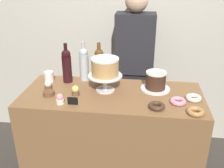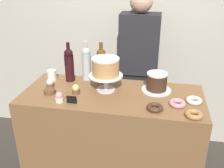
{
  "view_description": "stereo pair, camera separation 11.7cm",
  "coord_description": "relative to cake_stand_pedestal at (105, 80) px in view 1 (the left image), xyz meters",
  "views": [
    {
      "loc": [
        0.22,
        -1.71,
        1.76
      ],
      "look_at": [
        0.0,
        0.0,
        0.98
      ],
      "focal_mm": 41.38,
      "sensor_mm": 36.0,
      "label": 1
    },
    {
      "loc": [
        0.33,
        -1.69,
        1.76
      ],
      "look_at": [
        0.0,
        0.0,
        0.98
      ],
      "focal_mm": 41.38,
      "sensor_mm": 36.0,
      "label": 2
    }
  ],
  "objects": [
    {
      "name": "display_counter",
      "position": [
        0.06,
        -0.05,
        -0.54
      ],
      "size": [
        1.35,
        0.58,
        0.9
      ],
      "color": "brown",
      "rests_on": "ground_plane"
    },
    {
      "name": "barista_figure",
      "position": [
        0.19,
        0.58,
        -0.15
      ],
      "size": [
        0.36,
        0.22,
        1.6
      ],
      "color": "black",
      "rests_on": "ground_plane"
    },
    {
      "name": "cake_stand_pedestal",
      "position": [
        0.0,
        0.0,
        0.0
      ],
      "size": [
        0.26,
        0.26,
        0.13
      ],
      "color": "silver",
      "rests_on": "display_counter"
    },
    {
      "name": "price_sign_chalkboard",
      "position": [
        -0.19,
        -0.25,
        -0.06
      ],
      "size": [
        0.07,
        0.01,
        0.05
      ],
      "color": "black",
      "rests_on": "display_counter"
    },
    {
      "name": "coffee_cup_ceramic",
      "position": [
        -0.49,
        0.11,
        -0.04
      ],
      "size": [
        0.08,
        0.08,
        0.08
      ],
      "color": "white",
      "rests_on": "display_counter"
    },
    {
      "name": "cupcake_vanilla",
      "position": [
        -0.44,
        -0.04,
        -0.05
      ],
      "size": [
        0.06,
        0.06,
        0.07
      ],
      "color": "brown",
      "rests_on": "display_counter"
    },
    {
      "name": "cupcake_lemon",
      "position": [
        -0.21,
        -0.1,
        -0.05
      ],
      "size": [
        0.06,
        0.06,
        0.07
      ],
      "color": "brown",
      "rests_on": "display_counter"
    },
    {
      "name": "back_wall",
      "position": [
        0.06,
        0.81,
        0.31
      ],
      "size": [
        6.0,
        0.05,
        2.6
      ],
      "color": "#BCB7A8",
      "rests_on": "ground_plane"
    },
    {
      "name": "wine_bottle_amber",
      "position": [
        -0.08,
        0.18,
        0.06
      ],
      "size": [
        0.08,
        0.08,
        0.33
      ],
      "color": "#5B3814",
      "rests_on": "display_counter"
    },
    {
      "name": "cookie_stack",
      "position": [
        -0.4,
        -0.14,
        -0.07
      ],
      "size": [
        0.08,
        0.08,
        0.03
      ],
      "color": "brown",
      "rests_on": "display_counter"
    },
    {
      "name": "donut_chocolate",
      "position": [
        0.38,
        -0.23,
        -0.07
      ],
      "size": [
        0.11,
        0.11,
        0.03
      ],
      "color": "#472D1E",
      "rests_on": "display_counter"
    },
    {
      "name": "wine_bottle_dark_red",
      "position": [
        -0.33,
        0.13,
        0.06
      ],
      "size": [
        0.08,
        0.08,
        0.33
      ],
      "color": "black",
      "rests_on": "display_counter"
    },
    {
      "name": "donut_maple",
      "position": [
        0.63,
        -0.27,
        -0.07
      ],
      "size": [
        0.11,
        0.11,
        0.03
      ],
      "color": "#B27F47",
      "rests_on": "display_counter"
    },
    {
      "name": "donut_pink",
      "position": [
        0.53,
        -0.14,
        -0.07
      ],
      "size": [
        0.11,
        0.11,
        0.03
      ],
      "color": "pink",
      "rests_on": "display_counter"
    },
    {
      "name": "chocolate_round_cake",
      "position": [
        0.38,
        0.07,
        -0.01
      ],
      "size": [
        0.15,
        0.15,
        0.13
      ],
      "color": "#3D2619",
      "rests_on": "silver_serving_platter"
    },
    {
      "name": "silver_serving_platter",
      "position": [
        0.38,
        0.07,
        -0.08
      ],
      "size": [
        0.23,
        0.23,
        0.01
      ],
      "color": "white",
      "rests_on": "display_counter"
    },
    {
      "name": "wine_bottle_clear",
      "position": [
        -0.2,
        0.19,
        0.06
      ],
      "size": [
        0.08,
        0.08,
        0.33
      ],
      "color": "#B2BCC1",
      "rests_on": "display_counter"
    },
    {
      "name": "donut_sugar",
      "position": [
        0.65,
        -0.08,
        -0.07
      ],
      "size": [
        0.11,
        0.11,
        0.03
      ],
      "color": "silver",
      "rests_on": "display_counter"
    },
    {
      "name": "white_layer_cake",
      "position": [
        0.0,
        -0.0,
        0.11
      ],
      "size": [
        0.21,
        0.21,
        0.13
      ],
      "color": "tan",
      "rests_on": "cake_stand_pedestal"
    },
    {
      "name": "cupcake_strawberry",
      "position": [
        -0.28,
        -0.25,
        -0.05
      ],
      "size": [
        0.06,
        0.06,
        0.07
      ],
      "color": "white",
      "rests_on": "display_counter"
    }
  ]
}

